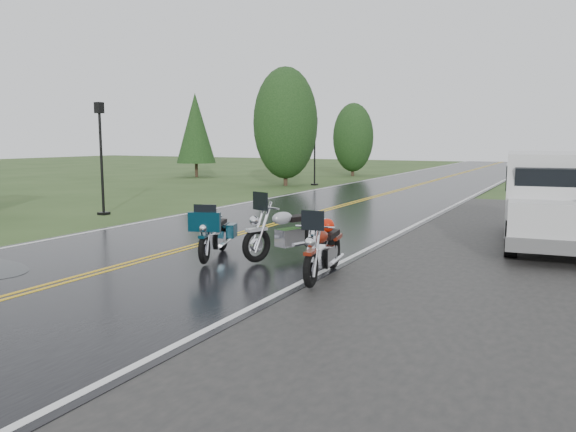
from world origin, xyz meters
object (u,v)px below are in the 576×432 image
Objects in this scene: motorcycle_teal at (204,237)px; van_white at (513,206)px; motorcycle_silver at (256,231)px; motorcycle_red at (311,254)px; lamp_post_near_left at (101,158)px; lamp_post_far_left at (315,151)px.

motorcycle_teal is 6.62m from van_white.
motorcycle_teal is 1.06m from motorcycle_silver.
motorcycle_silver is at bearing 136.03° from motorcycle_red.
van_white is 1.52× the size of lamp_post_near_left.
lamp_post_near_left reaches higher than motorcycle_teal.
van_white is at bearing -4.74° from lamp_post_near_left.
motorcycle_teal is 9.30m from lamp_post_near_left.
van_white is 13.27m from lamp_post_near_left.
motorcycle_teal is at bearing -151.18° from van_white.
van_white reaches higher than motorcycle_silver.
lamp_post_far_left is (1.10, 14.73, -0.02)m from lamp_post_near_left.
van_white is at bearing 14.85° from motorcycle_teal.
motorcycle_silver is 0.41× the size of van_white.
motorcycle_silver is 20.49m from lamp_post_far_left.
lamp_post_near_left is at bearing 127.69° from motorcycle_teal.
lamp_post_far_left reaches higher than van_white.
motorcycle_red is 0.91× the size of motorcycle_silver.
motorcycle_teal is 0.85× the size of motorcycle_silver.
motorcycle_silver reaches higher than motorcycle_red.
van_white reaches higher than motorcycle_teal.
motorcycle_teal is at bearing -32.05° from lamp_post_near_left.
motorcycle_silver is at bearing 15.25° from motorcycle_teal.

